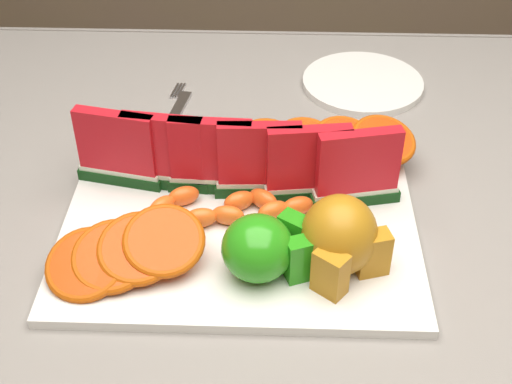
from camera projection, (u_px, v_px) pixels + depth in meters
table at (260, 299)px, 0.87m from camera, size 1.40×0.90×0.75m
tablecloth at (260, 262)px, 0.83m from camera, size 1.53×1.03×0.20m
platter at (239, 228)px, 0.81m from camera, size 0.40×0.30×0.01m
apple_cluster at (265, 248)px, 0.73m from camera, size 0.11×0.09×0.07m
pear_cluster at (341, 239)px, 0.73m from camera, size 0.10×0.11×0.09m
side_plate at (363, 83)px, 1.07m from camera, size 0.19×0.19×0.01m
fork at (171, 121)px, 0.99m from camera, size 0.04×0.20×0.00m
watermelon_row at (235, 160)px, 0.82m from camera, size 0.39×0.07×0.10m
orange_fan_front at (125, 252)px, 0.74m from camera, size 0.18×0.12×0.05m
orange_fan_back at (267, 144)px, 0.89m from camera, size 0.39×0.11×0.05m
tangerine_segments at (241, 208)px, 0.81m from camera, size 0.22×0.07×0.02m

